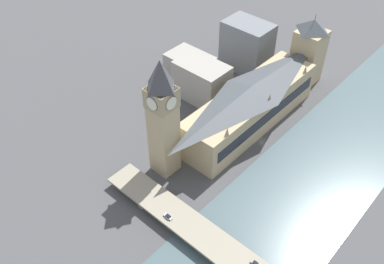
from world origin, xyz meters
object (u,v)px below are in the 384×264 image
Objects in this scene: road_bridge at (235,259)px; car_northbound_lead at (168,217)px; parliament_hall at (251,105)px; clock_tower at (163,116)px; car_southbound_lead at (255,263)px; victoria_tower at (308,51)px.

road_bridge is 37.30m from car_northbound_lead.
parliament_hall reaches higher than road_bridge.
clock_tower reaches higher than car_northbound_lead.
car_northbound_lead is 1.07× the size of car_southbound_lead.
car_southbound_lead is at bearing 165.81° from clock_tower.
car_northbound_lead is at bearing 9.29° from car_southbound_lead.
parliament_hall is at bearing -57.38° from road_bridge.
parliament_hall is 1.46× the size of clock_tower.
parliament_hall reaches higher than car_southbound_lead.
clock_tower is 14.65× the size of car_northbound_lead.
road_bridge is 9.14m from car_southbound_lead.
parliament_hall is at bearing 90.05° from victoria_tower.
car_northbound_lead is at bearing 6.13° from road_bridge.
parliament_hall is at bearing -101.06° from clock_tower.
victoria_tower is (-11.74, -123.45, -14.35)m from clock_tower.
clock_tower reaches higher than road_bridge.
clock_tower is at bearing -18.72° from road_bridge.
road_bridge is at bearing 22.49° from car_southbound_lead.
victoria_tower is (0.06, -63.13, 8.29)m from parliament_hall.
car_northbound_lead is (-15.58, 149.25, -16.66)m from victoria_tower.
parliament_hall is 98.05m from road_bridge.
clock_tower is 48.72m from car_northbound_lead.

